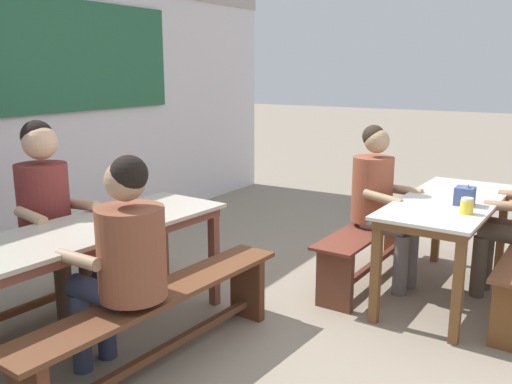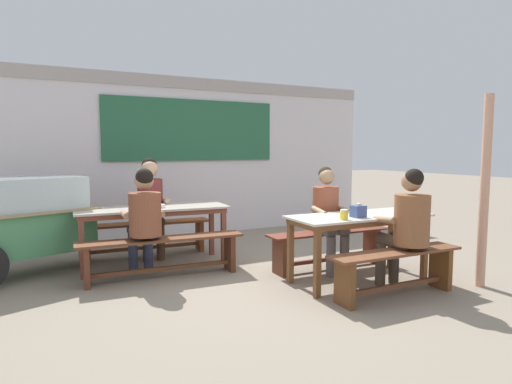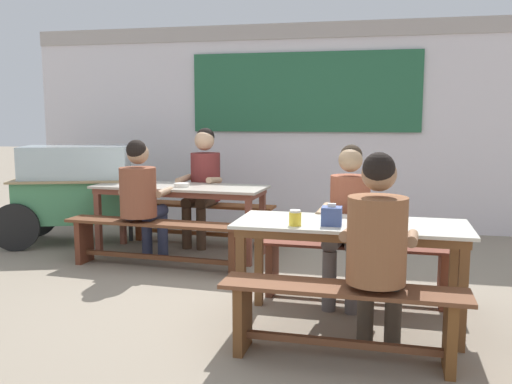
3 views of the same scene
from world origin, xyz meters
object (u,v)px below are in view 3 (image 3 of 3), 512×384
object	(u,v)px
bench_far_back	(201,216)
soup_bowl	(182,185)
bench_near_back	(355,263)
person_near_front	(378,243)
dining_table_far	(180,193)
person_left_back_turned	(141,193)
person_right_near_table	(348,214)
condiment_jar	(295,218)
tissue_box	(332,216)
bench_far_front	(156,236)
bench_near_front	(342,311)
person_center_facing	(204,177)
food_cart	(76,186)
dining_table_near	(350,234)

from	to	relation	value
bench_far_back	soup_bowl	distance (m)	0.81
bench_near_back	person_near_front	size ratio (longest dim) A/B	1.26
dining_table_far	person_left_back_turned	world-z (taller)	person_left_back_turned
person_right_near_table	condiment_jar	bearing A→B (deg)	-114.91
person_left_back_turned	person_right_near_table	bearing A→B (deg)	-18.35
bench_far_back	tissue_box	size ratio (longest dim) A/B	11.89
bench_far_front	bench_near_front	size ratio (longest dim) A/B	1.26
dining_table_far	bench_far_back	distance (m)	0.68
person_center_facing	bench_near_front	bearing A→B (deg)	-57.93
bench_far_back	food_cart	xyz separation A→B (m)	(-1.44, -0.29, 0.35)
dining_table_near	tissue_box	world-z (taller)	tissue_box
food_cart	condiment_jar	size ratio (longest dim) A/B	17.61
soup_bowl	food_cart	bearing A→B (deg)	165.32
person_right_near_table	food_cart	bearing A→B (deg)	155.50
bench_near_front	person_near_front	bearing A→B (deg)	16.53
bench_far_back	condiment_jar	world-z (taller)	condiment_jar
dining_table_far	person_center_facing	xyz separation A→B (m)	(0.10, 0.52, 0.11)
dining_table_near	person_left_back_turned	size ratio (longest dim) A/B	1.29
dining_table_near	condiment_jar	world-z (taller)	condiment_jar
bench_near_back	person_center_facing	xyz separation A→B (m)	(-1.79, 1.64, 0.48)
person_near_front	condiment_jar	world-z (taller)	person_near_front
food_cart	person_left_back_turned	xyz separation A→B (m)	(1.18, -0.79, 0.06)
bench_far_front	person_center_facing	distance (m)	1.20
bench_far_front	tissue_box	distance (m)	2.24
person_near_front	soup_bowl	size ratio (longest dim) A/B	8.21
bench_far_front	bench_near_front	xyz separation A→B (m)	(1.90, -1.70, -0.01)
person_left_back_turned	person_right_near_table	size ratio (longest dim) A/B	1.00
person_near_front	person_right_near_table	distance (m)	1.06
bench_near_back	person_center_facing	size ratio (longest dim) A/B	1.19
bench_near_back	bench_near_front	size ratio (longest dim) A/B	1.08
bench_near_front	condiment_jar	world-z (taller)	condiment_jar
condiment_jar	person_near_front	bearing A→B (deg)	-31.40
food_cart	person_left_back_turned	world-z (taller)	person_left_back_turned
bench_far_back	soup_bowl	bearing A→B (deg)	-88.99
dining_table_far	bench_near_front	xyz separation A→B (m)	(1.86, -2.28, -0.36)
bench_far_back	bench_near_front	distance (m)	3.39
bench_near_back	person_near_front	world-z (taller)	person_near_front
food_cart	person_left_back_turned	bearing A→B (deg)	-33.93
condiment_jar	person_left_back_turned	bearing A→B (deg)	141.33
dining_table_far	bench_near_front	distance (m)	2.97
tissue_box	condiment_jar	world-z (taller)	tissue_box
bench_far_back	person_center_facing	xyz separation A→B (m)	(0.06, -0.06, 0.46)
bench_near_front	food_cart	world-z (taller)	food_cart
person_center_facing	condiment_jar	bearing A→B (deg)	-59.69
person_near_front	bench_near_back	bearing A→B (deg)	98.34
bench_near_front	soup_bowl	bearing A→B (deg)	129.46
person_right_near_table	soup_bowl	xyz separation A→B (m)	(-1.78, 1.09, 0.05)
dining_table_near	food_cart	bearing A→B (deg)	148.71
person_left_back_turned	bench_near_front	bearing A→B (deg)	-40.55
condiment_jar	bench_near_back	bearing A→B (deg)	63.35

